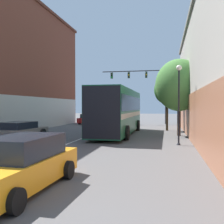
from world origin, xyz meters
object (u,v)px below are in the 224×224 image
object	(u,v)px
traffic_signal_gantry	(145,83)
parked_car_left_near	(90,119)
hatchback_foreground	(17,165)
street_tree_near	(179,85)
street_tree_far	(167,90)
parked_car_left_mid	(19,131)
street_lamp	(179,98)
bus	(118,110)

from	to	relation	value
traffic_signal_gantry	parked_car_left_near	bearing A→B (deg)	-169.01
hatchback_foreground	traffic_signal_gantry	bearing A→B (deg)	-0.78
street_tree_near	street_tree_far	size ratio (longest dim) A/B	1.15
hatchback_foreground	street_tree_near	distance (m)	15.68
parked_car_left_mid	street_lamp	world-z (taller)	street_lamp
hatchback_foreground	street_tree_far	world-z (taller)	street_tree_far
street_tree_far	traffic_signal_gantry	bearing A→B (deg)	107.19
bus	street_tree_far	bearing A→B (deg)	-42.18
parked_car_left_near	street_tree_near	xyz separation A→B (m)	(10.80, -12.06, 3.29)
street_lamp	parked_car_left_mid	bearing A→B (deg)	177.93
street_tree_near	parked_car_left_mid	bearing A→B (deg)	-156.67
hatchback_foreground	street_tree_near	size ratio (longest dim) A/B	0.77
traffic_signal_gantry	street_lamp	xyz separation A→B (m)	(3.49, -18.50, -2.57)
parked_car_left_mid	street_tree_near	bearing A→B (deg)	-61.23
parked_car_left_near	parked_car_left_mid	xyz separation A→B (m)	(-0.05, -16.74, -0.03)
bus	street_lamp	size ratio (longest dim) A/B	2.40
street_lamp	street_tree_near	xyz separation A→B (m)	(0.24, 5.06, 1.13)
bus	parked_car_left_near	size ratio (longest dim) A/B	2.56
traffic_signal_gantry	street_tree_near	distance (m)	14.02
parked_car_left_near	bus	bearing A→B (deg)	-145.81
hatchback_foreground	parked_car_left_near	distance (m)	27.21
bus	street_tree_near	bearing A→B (deg)	-89.41
parked_car_left_mid	street_tree_far	world-z (taller)	street_tree_far
street_lamp	street_tree_far	world-z (taller)	street_tree_far
parked_car_left_near	street_lamp	distance (m)	20.23
parked_car_left_mid	traffic_signal_gantry	distance (m)	20.04
parked_car_left_mid	traffic_signal_gantry	world-z (taller)	traffic_signal_gantry
parked_car_left_near	street_lamp	xyz separation A→B (m)	(10.56, -17.12, 2.17)
hatchback_foreground	street_tree_near	world-z (taller)	street_tree_near
hatchback_foreground	parked_car_left_mid	bearing A→B (deg)	32.68
bus	parked_car_left_mid	bearing A→B (deg)	127.58
bus	parked_car_left_near	bearing A→B (deg)	26.42
parked_car_left_mid	street_tree_near	world-z (taller)	street_tree_near
bus	street_lamp	world-z (taller)	street_lamp
bus	street_tree_near	size ratio (longest dim) A/B	1.90
bus	traffic_signal_gantry	size ratio (longest dim) A/B	1.34
bus	street_tree_far	distance (m)	6.09
hatchback_foreground	street_tree_far	distance (m)	19.47
hatchback_foreground	traffic_signal_gantry	world-z (taller)	traffic_signal_gantry
hatchback_foreground	parked_car_left_mid	size ratio (longest dim) A/B	1.01
bus	parked_car_left_mid	size ratio (longest dim) A/B	2.50
street_tree_near	street_tree_far	bearing A→B (deg)	101.84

